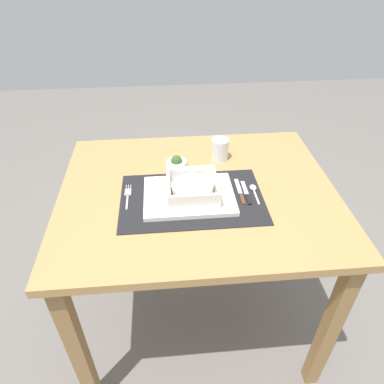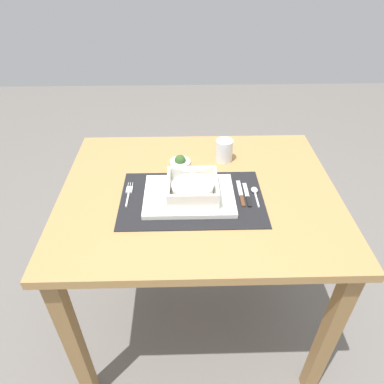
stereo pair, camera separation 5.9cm
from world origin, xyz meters
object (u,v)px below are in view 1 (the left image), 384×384
bread_knife (240,193)px  drinking_glass (220,150)px  porridge_bowl (192,189)px  butter_knife (247,194)px  spoon (254,189)px  fork (128,195)px  condiment_saucer (177,162)px  dining_table (198,212)px

bread_knife → drinking_glass: drinking_glass is taller
porridge_bowl → drinking_glass: drinking_glass is taller
butter_knife → spoon: bearing=37.8°
porridge_bowl → fork: porridge_bowl is taller
porridge_bowl → butter_knife: bearing=0.2°
drinking_glass → condiment_saucer: bearing=-172.3°
butter_knife → condiment_saucer: size_ratio=1.62×
porridge_bowl → drinking_glass: bearing=61.8°
porridge_bowl → spoon: (0.22, 0.02, -0.03)m
spoon → bread_knife: bearing=-166.5°
porridge_bowl → bread_knife: 0.17m
bread_knife → porridge_bowl: bearing=-173.0°
butter_knife → drinking_glass: bearing=105.3°
butter_knife → porridge_bowl: bearing=-177.9°
bread_knife → dining_table: bearing=168.8°
bread_knife → fork: bearing=-179.5°
condiment_saucer → drinking_glass: bearing=7.7°
fork → spoon: bearing=1.2°
dining_table → porridge_bowl: size_ratio=5.77×
dining_table → butter_knife: size_ratio=7.43×
spoon → condiment_saucer: bearing=140.4°
spoon → condiment_saucer: size_ratio=1.33×
porridge_bowl → spoon: porridge_bowl is taller
dining_table → drinking_glass: drinking_glass is taller
porridge_bowl → condiment_saucer: 0.22m
spoon → butter_knife: size_ratio=0.82×
fork → bread_knife: 0.39m
dining_table → drinking_glass: (0.11, 0.19, 0.14)m
spoon → condiment_saucer: condiment_saucer is taller
fork → bread_knife: bread_knife is taller
porridge_bowl → bread_knife: (0.17, 0.01, -0.04)m
dining_table → butter_knife: bearing=-16.0°
fork → drinking_glass: size_ratio=1.55×
butter_knife → drinking_glass: (-0.06, 0.24, 0.03)m
porridge_bowl → dining_table: bearing=63.1°
dining_table → condiment_saucer: 0.22m
butter_knife → drinking_glass: drinking_glass is taller
drinking_glass → fork: bearing=-149.2°
drinking_glass → condiment_saucer: size_ratio=1.09×
spoon → condiment_saucer: (-0.26, 0.20, 0.00)m
bread_knife → drinking_glass: (-0.04, 0.23, 0.03)m
fork → butter_knife: (0.41, -0.03, 0.00)m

